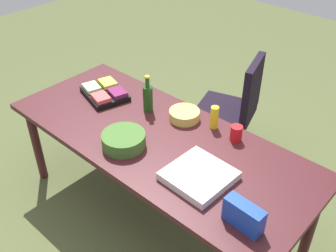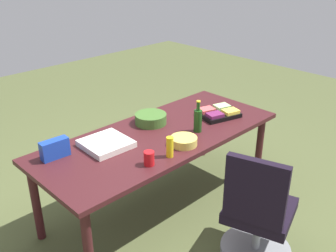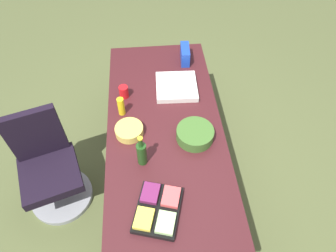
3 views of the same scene
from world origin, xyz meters
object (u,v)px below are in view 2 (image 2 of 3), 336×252
object	(u,v)px
wine_bottle	(198,120)
red_solo_cup	(149,158)
office_chair	(257,219)
chip_bowl	(184,141)
pizza_box	(106,144)
chip_bag_blue	(55,149)
conference_table	(160,141)
fruit_platter	(218,113)
mustard_bottle	(170,147)
salad_bowl	(151,119)

from	to	relation	value
wine_bottle	red_solo_cup	xyz separation A→B (m)	(0.69, 0.13, -0.06)
office_chair	chip_bowl	world-z (taller)	office_chair
pizza_box	chip_bowl	distance (m)	0.64
pizza_box	chip_bowl	world-z (taller)	chip_bowl
office_chair	chip_bag_blue	bearing A→B (deg)	-53.98
conference_table	chip_bowl	distance (m)	0.30
conference_table	pizza_box	world-z (taller)	pizza_box
fruit_platter	red_solo_cup	world-z (taller)	red_solo_cup
chip_bag_blue	mustard_bottle	bearing A→B (deg)	136.60
salad_bowl	mustard_bottle	bearing A→B (deg)	61.18
conference_table	salad_bowl	bearing A→B (deg)	-112.42
conference_table	chip_bowl	world-z (taller)	chip_bowl
red_solo_cup	chip_bowl	xyz separation A→B (m)	(-0.42, -0.04, -0.02)
conference_table	pizza_box	distance (m)	0.50
pizza_box	wine_bottle	bearing A→B (deg)	158.34
fruit_platter	chip_bag_blue	bearing A→B (deg)	-13.51
pizza_box	fruit_platter	world-z (taller)	fruit_platter
office_chair	wine_bottle	distance (m)	0.98
red_solo_cup	mustard_bottle	distance (m)	0.20
conference_table	office_chair	size ratio (longest dim) A/B	2.34
red_solo_cup	mustard_bottle	xyz separation A→B (m)	(-0.20, 0.02, 0.03)
chip_bowl	fruit_platter	bearing A→B (deg)	-165.00
conference_table	office_chair	xyz separation A→B (m)	(-0.06, 1.00, -0.32)
pizza_box	chip_bowl	size ratio (longest dim) A/B	1.62
wine_bottle	fruit_platter	xyz separation A→B (m)	(-0.40, -0.09, -0.08)
wine_bottle	chip_bowl	xyz separation A→B (m)	(0.27, 0.09, -0.08)
conference_table	fruit_platter	world-z (taller)	fruit_platter
wine_bottle	pizza_box	bearing A→B (deg)	-23.86
salad_bowl	pizza_box	bearing A→B (deg)	8.33
office_chair	red_solo_cup	xyz separation A→B (m)	(0.48, -0.68, 0.44)
chip_bag_blue	chip_bowl	bearing A→B (deg)	147.60
chip_bowl	conference_table	bearing A→B (deg)	-89.76
red_solo_cup	chip_bowl	world-z (taller)	red_solo_cup
office_chair	wine_bottle	size ratio (longest dim) A/B	3.33
salad_bowl	mustard_bottle	xyz separation A→B (m)	(0.31, 0.57, 0.04)
chip_bowl	mustard_bottle	size ratio (longest dim) A/B	1.33
conference_table	pizza_box	xyz separation A→B (m)	(0.47, -0.14, 0.10)
conference_table	wine_bottle	xyz separation A→B (m)	(-0.27, 0.19, 0.18)
conference_table	mustard_bottle	size ratio (longest dim) A/B	13.42
office_chair	chip_bowl	size ratio (longest dim) A/B	4.33
mustard_bottle	fruit_platter	bearing A→B (deg)	-165.00
salad_bowl	red_solo_cup	size ratio (longest dim) A/B	2.63
conference_table	salad_bowl	distance (m)	0.27
conference_table	salad_bowl	world-z (taller)	salad_bowl
chip_bag_blue	chip_bowl	size ratio (longest dim) A/B	0.99
pizza_box	mustard_bottle	size ratio (longest dim) A/B	2.15
office_chair	pizza_box	distance (m)	1.33
salad_bowl	fruit_platter	size ratio (longest dim) A/B	0.68
conference_table	wine_bottle	bearing A→B (deg)	145.19
office_chair	fruit_platter	distance (m)	1.17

